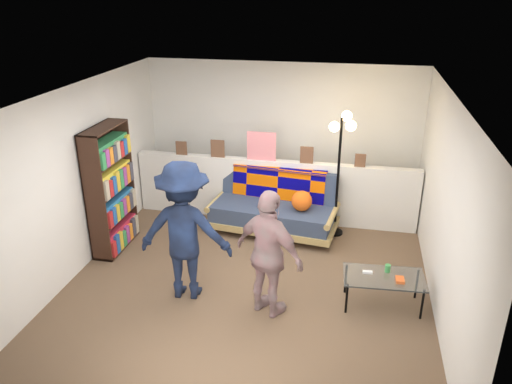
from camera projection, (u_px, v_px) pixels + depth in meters
ground at (250, 278)px, 6.48m from camera, size 5.00×5.00×0.00m
room_shell at (257, 144)px, 6.25m from camera, size 4.60×5.05×2.45m
half_wall_ledge at (274, 190)px, 7.91m from camera, size 4.45×0.15×1.00m
ledge_decor at (260, 149)px, 7.67m from camera, size 2.97×0.02×0.45m
futon_sofa at (275, 207)px, 7.61m from camera, size 2.00×1.13×0.82m
bookshelf at (111, 193)px, 6.95m from camera, size 0.30×0.89×1.79m
coffee_table at (384, 278)px, 5.80m from camera, size 0.97×0.58×0.49m
floor_lamp at (341, 150)px, 7.14m from camera, size 0.38×0.35×1.88m
person_left at (185, 231)px, 5.84m from camera, size 1.15×0.71×1.72m
person_right at (269, 255)px, 5.53m from camera, size 0.96×0.75×1.52m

